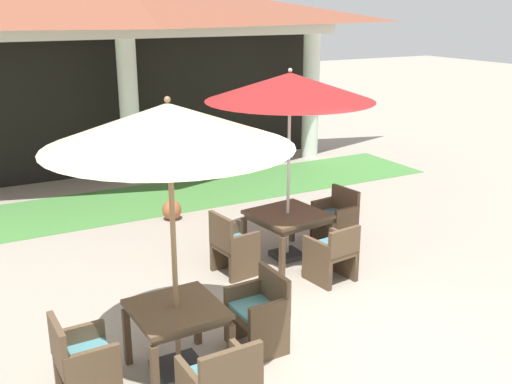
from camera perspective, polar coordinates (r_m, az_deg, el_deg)
The scene contains 13 objects.
ground_plane at distance 7.00m, azimuth 8.30°, elevation -14.32°, with size 60.00×60.00×0.00m, color #9E9384.
background_pavilion at distance 12.95m, azimuth -12.54°, elevation 15.44°, with size 10.30×3.02×4.19m.
lawn_strip at distance 12.02m, azimuth -9.40°, elevation -0.61°, with size 12.10×2.12×0.01m, color #47843D.
patio_table_near_foreground at distance 8.95m, azimuth 3.02°, elevation -2.54°, with size 1.12×1.12×0.71m.
patio_umbrella_near_foreground at distance 8.50m, azimuth 3.23°, elevation 9.79°, with size 2.39×2.39×2.82m.
patio_chair_near_foreground_south at distance 8.34m, azimuth 7.23°, elevation -5.80°, with size 0.62×0.62×0.82m.
patio_chair_near_foreground_west at distance 8.48m, azimuth -2.24°, elevation -5.15°, with size 0.56×0.61×0.91m.
patio_chair_near_foreground_east at distance 9.63m, azimuth 7.59°, elevation -2.45°, with size 0.56×0.66×0.89m.
patio_table_mid_left at distance 6.26m, azimuth -7.51°, elevation -11.57°, with size 0.90×0.90×0.75m.
patio_umbrella_mid_left at distance 5.59m, azimuth -8.28°, elevation 6.01°, with size 2.34×2.34×2.86m.
patio_chair_mid_left_west at distance 6.13m, azimuth -16.09°, elevation -15.28°, with size 0.54×0.57×0.90m.
patio_chair_mid_left_east at distance 6.74m, azimuth 0.32°, elevation -11.36°, with size 0.52×0.62×0.87m.
terracotta_urn at distance 10.77m, azimuth -7.97°, elevation -1.68°, with size 0.34×0.34×0.44m.
Camera 1 is at (-3.68, -4.71, 3.65)m, focal length 42.29 mm.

